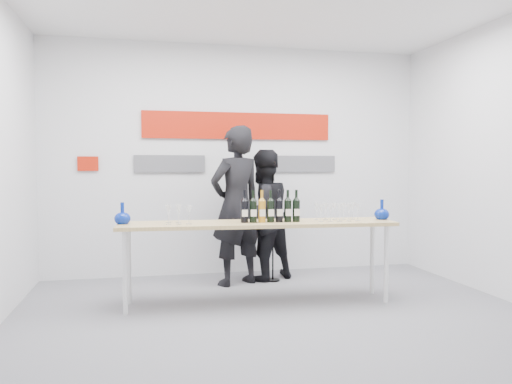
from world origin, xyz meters
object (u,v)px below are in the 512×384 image
(tasting_table, at_px, (258,228))
(presenter_left, at_px, (236,206))
(mic_stand, at_px, (273,245))
(presenter_right, at_px, (263,215))

(tasting_table, bearing_deg, presenter_left, 98.23)
(presenter_left, bearing_deg, tasting_table, 70.15)
(mic_stand, bearing_deg, presenter_left, -146.89)
(tasting_table, xyz_separation_m, presenter_left, (-0.07, 0.87, 0.17))
(presenter_left, bearing_deg, presenter_right, -177.56)
(presenter_left, height_order, presenter_right, presenter_left)
(tasting_table, height_order, mic_stand, mic_stand)
(tasting_table, relative_size, mic_stand, 1.93)
(presenter_left, xyz_separation_m, mic_stand, (0.47, 0.07, -0.50))
(tasting_table, bearing_deg, mic_stand, 70.34)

